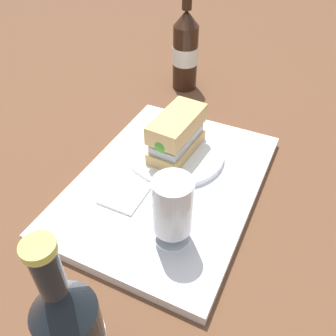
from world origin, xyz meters
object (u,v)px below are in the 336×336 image
object	(u,v)px
plate	(176,154)
sandwich	(176,135)
beer_glass	(173,210)
second_bottle	(185,50)

from	to	relation	value
plate	sandwich	xyz separation A→B (m)	(0.00, -0.00, 0.05)
plate	beer_glass	distance (m)	0.21
plate	sandwich	world-z (taller)	sandwich
sandwich	beer_glass	bearing A→B (deg)	27.18
sandwich	plate	bearing A→B (deg)	180.00
second_bottle	sandwich	bearing A→B (deg)	20.41
plate	second_bottle	xyz separation A→B (m)	(-0.31, -0.12, 0.08)
plate	beer_glass	size ratio (longest dim) A/B	1.52
sandwich	second_bottle	distance (m)	0.33
sandwich	beer_glass	distance (m)	0.20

